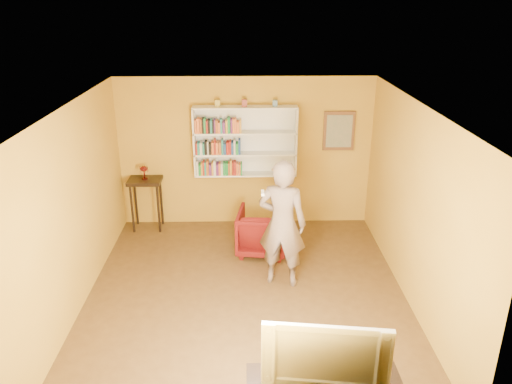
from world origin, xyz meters
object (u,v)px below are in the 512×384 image
bookshelf (245,141)px  television (326,349)px  console_table (145,188)px  person (282,224)px  ruby_lustre (144,170)px  armchair (262,231)px

bookshelf → television: size_ratio=1.51×
bookshelf → console_table: size_ratio=1.89×
person → television: (0.23, -2.61, -0.07)m
ruby_lustre → person: bearing=-39.5°
person → television: size_ratio=1.60×
person → bookshelf: bearing=-60.6°
ruby_lustre → television: bearing=-60.7°
ruby_lustre → bookshelf: bearing=5.1°
armchair → television: size_ratio=0.68×
ruby_lustre → person: (2.30, -1.89, -0.17)m
console_table → person: (2.30, -1.89, 0.16)m
bookshelf → television: bookshelf is taller
bookshelf → person: size_ratio=0.95×
armchair → person: size_ratio=0.43×
armchair → television: 3.62m
ruby_lustre → armchair: ruby_lustre is taller
bookshelf → person: (0.52, -2.05, -0.64)m
console_table → armchair: 2.30m
ruby_lustre → console_table: bearing=-45.0°
ruby_lustre → armchair: (2.05, -0.94, -0.75)m
armchair → television: bearing=105.6°
console_table → television: (2.53, -4.50, 0.09)m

